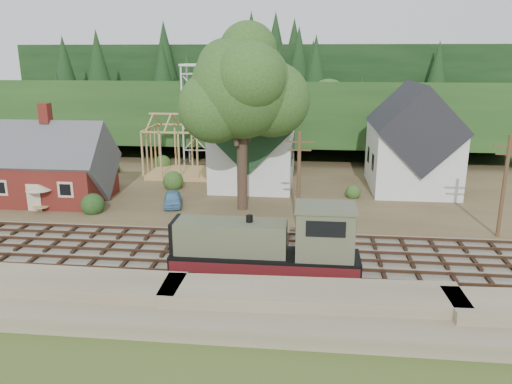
# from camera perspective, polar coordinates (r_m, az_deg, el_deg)

# --- Properties ---
(ground) EXTENTS (140.00, 140.00, 0.00)m
(ground) POSITION_cam_1_polar(r_m,az_deg,el_deg) (35.42, -6.97, -7.10)
(ground) COLOR #384C1E
(ground) RESTS_ON ground
(embankment) EXTENTS (64.00, 5.00, 1.60)m
(embankment) POSITION_cam_1_polar(r_m,az_deg,el_deg) (28.04, -10.96, -13.70)
(embankment) COLOR #7F7259
(embankment) RESTS_ON ground
(railroad_bed) EXTENTS (64.00, 11.00, 0.16)m
(railroad_bed) POSITION_cam_1_polar(r_m,az_deg,el_deg) (35.39, -6.97, -6.98)
(railroad_bed) COLOR #726B5B
(railroad_bed) RESTS_ON ground
(village_flat) EXTENTS (64.00, 26.00, 0.30)m
(village_flat) POSITION_cam_1_polar(r_m,az_deg,el_deg) (52.15, -2.56, 0.60)
(village_flat) COLOR brown
(village_flat) RESTS_ON ground
(hillside) EXTENTS (70.00, 28.96, 12.74)m
(hillside) POSITION_cam_1_polar(r_m,az_deg,el_deg) (75.43, 0.19, 5.15)
(hillside) COLOR #1E3F19
(hillside) RESTS_ON ground
(ridge) EXTENTS (80.00, 20.00, 12.00)m
(ridge) POSITION_cam_1_polar(r_m,az_deg,el_deg) (91.14, 1.25, 6.95)
(ridge) COLOR black
(ridge) RESTS_ON ground
(depot) EXTENTS (10.80, 7.41, 9.00)m
(depot) POSITION_cam_1_polar(r_m,az_deg,el_deg) (50.02, -22.33, 2.41)
(depot) COLOR #5E2215
(depot) RESTS_ON village_flat
(church) EXTENTS (8.40, 15.17, 13.00)m
(church) POSITION_cam_1_polar(r_m,az_deg,el_deg) (52.47, -0.18, 6.33)
(church) COLOR silver
(church) RESTS_ON village_flat
(farmhouse) EXTENTS (8.40, 10.80, 10.60)m
(farmhouse) POSITION_cam_1_polar(r_m,az_deg,el_deg) (52.55, 17.43, 5.28)
(farmhouse) COLOR silver
(farmhouse) RESTS_ON village_flat
(timber_frame) EXTENTS (8.20, 6.20, 6.99)m
(timber_frame) POSITION_cam_1_polar(r_m,az_deg,el_deg) (56.47, -8.03, 4.86)
(timber_frame) COLOR tan
(timber_frame) RESTS_ON village_flat
(lattice_tower) EXTENTS (3.20, 3.20, 12.12)m
(lattice_tower) POSITION_cam_1_polar(r_m,az_deg,el_deg) (61.46, -6.90, 12.11)
(lattice_tower) COLOR silver
(lattice_tower) RESTS_ON village_flat
(big_tree) EXTENTS (10.90, 8.40, 14.70)m
(big_tree) POSITION_cam_1_polar(r_m,az_deg,el_deg) (42.38, -1.41, 10.99)
(big_tree) COLOR #38281E
(big_tree) RESTS_ON village_flat
(telegraph_pole_near) EXTENTS (2.20, 0.28, 8.00)m
(telegraph_pole_near) POSITION_cam_1_polar(r_m,az_deg,el_deg) (38.16, 4.89, 1.34)
(telegraph_pole_near) COLOR #4C331E
(telegraph_pole_near) RESTS_ON ground
(telegraph_pole_far) EXTENTS (2.20, 0.28, 8.00)m
(telegraph_pole_far) POSITION_cam_1_polar(r_m,az_deg,el_deg) (40.73, 26.49, 0.65)
(telegraph_pole_far) COLOR #4C331E
(telegraph_pole_far) RESTS_ON ground
(locomotive) EXTENTS (11.52, 2.88, 4.62)m
(locomotive) POSITION_cam_1_polar(r_m,az_deg,el_deg) (31.08, 1.84, -6.20)
(locomotive) COLOR black
(locomotive) RESTS_ON railroad_bed
(car_blue) EXTENTS (2.47, 4.12, 1.31)m
(car_blue) POSITION_cam_1_polar(r_m,az_deg,el_deg) (45.57, -9.52, -0.76)
(car_blue) COLOR #5F9BCC
(car_blue) RESTS_ON village_flat
(car_green) EXTENTS (3.49, 1.45, 1.12)m
(car_green) POSITION_cam_1_polar(r_m,az_deg,el_deg) (51.32, -23.55, -0.13)
(car_green) COLOR #7FA874
(car_green) RESTS_ON village_flat
(car_red) EXTENTS (4.79, 3.62, 1.21)m
(car_red) POSITION_cam_1_polar(r_m,az_deg,el_deg) (53.39, 16.74, 1.14)
(car_red) COLOR red
(car_red) RESTS_ON village_flat
(patio_set) EXTENTS (2.18, 2.18, 2.42)m
(patio_set) POSITION_cam_1_polar(r_m,az_deg,el_deg) (46.82, -23.56, 0.37)
(patio_set) COLOR silver
(patio_set) RESTS_ON village_flat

